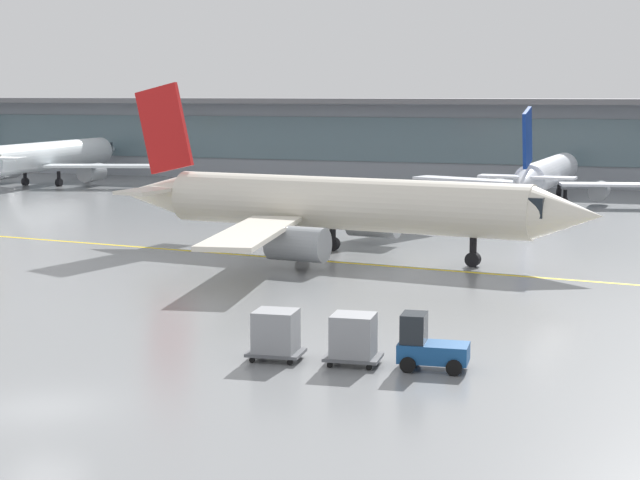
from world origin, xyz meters
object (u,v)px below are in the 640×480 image
at_px(gate_airplane_0, 48,157).
at_px(baggage_tug, 428,346).
at_px(cargo_dolly_lead, 353,337).
at_px(gate_airplane_1, 548,174).
at_px(cargo_dolly_trailing, 276,333).
at_px(taxiing_regional_jet, 340,205).

xyz_separation_m(gate_airplane_0, baggage_tug, (58.99, -63.20, -2.26)).
xyz_separation_m(gate_airplane_0, cargo_dolly_lead, (56.17, -63.49, -2.10)).
height_order(gate_airplane_0, gate_airplane_1, gate_airplane_0).
relative_size(gate_airplane_0, cargo_dolly_trailing, 14.09).
height_order(taxiing_regional_jet, baggage_tug, taxiing_regional_jet).
bearing_deg(taxiing_regional_jet, cargo_dolly_lead, -64.23).
bearing_deg(baggage_tug, gate_airplane_1, 87.59).
distance_m(gate_airplane_1, cargo_dolly_trailing, 62.45).
xyz_separation_m(gate_airplane_1, baggage_tug, (3.65, -61.79, -1.84)).
relative_size(taxiing_regional_jet, cargo_dolly_lead, 14.70).
bearing_deg(cargo_dolly_lead, gate_airplane_1, 84.97).
xyz_separation_m(baggage_tug, cargo_dolly_lead, (-2.82, -0.29, 0.16)).
xyz_separation_m(gate_airplane_0, gate_airplane_1, (55.35, -1.41, -0.42)).
distance_m(gate_airplane_0, gate_airplane_1, 55.37).
xyz_separation_m(taxiing_regional_jet, cargo_dolly_trailing, (5.83, -25.21, -2.23)).
height_order(baggage_tug, cargo_dolly_lead, baggage_tug).
distance_m(taxiing_regional_jet, baggage_tug, 27.36).
distance_m(gate_airplane_0, taxiing_regional_jet, 61.04).
relative_size(gate_airplane_0, baggage_tug, 11.63).
xyz_separation_m(gate_airplane_0, cargo_dolly_trailing, (53.12, -63.80, -2.10)).
distance_m(gate_airplane_0, cargo_dolly_lead, 84.80).
distance_m(taxiing_regional_jet, cargo_dolly_lead, 26.53).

